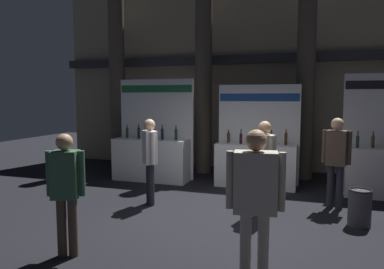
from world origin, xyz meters
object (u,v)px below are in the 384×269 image
object	(u,v)px
exhibitor_booth_1	(256,161)
visitor_1	(66,185)
visitor_2	(150,155)
visitor_6	(255,193)
trash_bin	(360,208)
visitor_8	(336,155)
visitor_7	(264,160)
exhibitor_booth_0	(152,155)

from	to	relation	value
exhibitor_booth_1	visitor_1	bearing A→B (deg)	-111.38
visitor_1	visitor_2	world-z (taller)	visitor_2
visitor_2	visitor_6	world-z (taller)	visitor_6
trash_bin	visitor_2	distance (m)	3.75
visitor_6	visitor_8	world-z (taller)	visitor_6
trash_bin	visitor_7	world-z (taller)	visitor_7
exhibitor_booth_0	visitor_8	distance (m)	4.35
visitor_6	visitor_2	bearing A→B (deg)	-54.01
visitor_2	visitor_8	bearing A→B (deg)	-114.99
exhibitor_booth_0	visitor_7	world-z (taller)	exhibitor_booth_0
exhibitor_booth_0	visitor_7	bearing A→B (deg)	-32.74
exhibitor_booth_1	visitor_6	xyz separation A→B (m)	(0.64, -4.53, 0.45)
visitor_2	trash_bin	bearing A→B (deg)	-129.22
visitor_2	visitor_7	bearing A→B (deg)	-129.04
visitor_1	visitor_2	size ratio (longest dim) A/B	0.97
visitor_1	visitor_8	bearing A→B (deg)	-154.83
exhibitor_booth_1	trash_bin	bearing A→B (deg)	-47.13
exhibitor_booth_1	visitor_7	xyz separation A→B (m)	(0.44, -2.10, 0.39)
exhibitor_booth_0	visitor_6	bearing A→B (deg)	-53.75
exhibitor_booth_0	exhibitor_booth_1	bearing A→B (deg)	3.98
exhibitor_booth_1	visitor_2	world-z (taller)	exhibitor_booth_1
visitor_8	visitor_6	bearing A→B (deg)	86.20
exhibitor_booth_1	exhibitor_booth_0	bearing A→B (deg)	-176.02
trash_bin	visitor_1	size ratio (longest dim) A/B	0.37
exhibitor_booth_1	visitor_6	world-z (taller)	exhibitor_booth_1
visitor_7	visitor_1	bearing A→B (deg)	102.09
exhibitor_booth_0	visitor_6	size ratio (longest dim) A/B	1.45
exhibitor_booth_0	trash_bin	distance (m)	4.93
visitor_7	visitor_8	bearing A→B (deg)	-90.84
trash_bin	exhibitor_booth_1	bearing A→B (deg)	132.87
visitor_1	visitor_7	world-z (taller)	visitor_7
visitor_1	visitor_7	xyz separation A→B (m)	(2.21, 2.42, 0.04)
visitor_1	visitor_8	size ratio (longest dim) A/B	0.95
visitor_2	exhibitor_booth_0	bearing A→B (deg)	-15.19
visitor_1	exhibitor_booth_0	bearing A→B (deg)	-98.29
trash_bin	visitor_8	distance (m)	1.15
visitor_8	visitor_1	bearing A→B (deg)	56.84
visitor_2	visitor_6	bearing A→B (deg)	-174.71
trash_bin	visitor_8	world-z (taller)	visitor_8
trash_bin	visitor_2	bearing A→B (deg)	179.49
visitor_6	visitor_7	size ratio (longest dim) A/B	1.04
trash_bin	visitor_6	distance (m)	2.85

